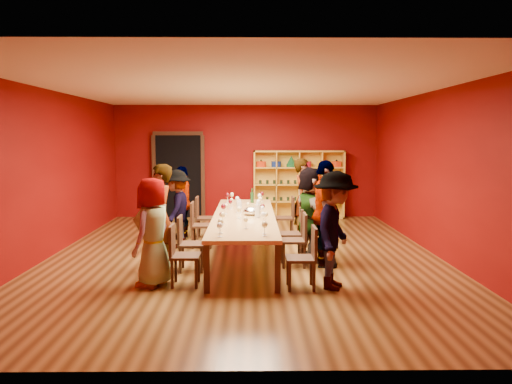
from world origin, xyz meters
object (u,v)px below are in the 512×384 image
person_left_3 (177,209)px  person_left_1 (160,218)px  chair_person_left_0 (180,252)px  wine_bottle (252,197)px  person_left_4 (183,202)px  person_right_1 (325,214)px  chair_person_left_3 (198,222)px  person_right_4 (303,198)px  chair_person_right_0 (306,254)px  person_right_0 (335,230)px  spittoon_bowl (251,211)px  chair_person_left_1 (187,240)px  tasting_table (244,218)px  chair_person_right_1 (298,237)px  shelving_unit (298,181)px  chair_person_left_4 (202,215)px  chair_person_right_4 (288,215)px  chair_person_right_2 (295,230)px  person_right_2 (311,213)px  person_left_0 (153,232)px

person_left_3 → person_left_1: bearing=5.9°
chair_person_left_0 → wine_bottle: bearing=73.1°
person_left_1 → wine_bottle: bearing=157.6°
person_left_4 → person_right_1: size_ratio=0.87×
chair_person_left_3 → person_right_4: person_right_4 is taller
chair_person_right_0 → person_right_0: (0.40, 0.00, 0.34)m
chair_person_left_3 → spittoon_bowl: spittoon_bowl is taller
chair_person_left_3 → person_right_1: 2.71m
person_left_4 → chair_person_right_0: size_ratio=1.73×
chair_person_left_1 → chair_person_left_3: 1.73m
chair_person_left_0 → spittoon_bowl: 2.12m
tasting_table → person_right_4: person_right_4 is taller
chair_person_left_0 → chair_person_right_1: 2.11m
person_right_0 → person_left_4: bearing=57.0°
chair_person_left_3 → wine_bottle: (1.06, 0.98, 0.37)m
person_left_1 → person_right_1: bearing=102.1°
shelving_unit → person_left_3: (-2.72, -3.59, -0.22)m
chair_person_left_4 → person_right_0: (2.22, -3.58, 0.34)m
chair_person_right_0 → person_right_1: (0.44, 1.24, 0.39)m
chair_person_left_4 → person_right_4: bearing=0.2°
chair_person_left_3 → person_left_3: size_ratio=0.58×
chair_person_right_4 → chair_person_left_3: bearing=-153.7°
person_left_1 → person_left_3: (0.01, 1.73, -0.10)m
person_left_3 → chair_person_right_2: bearing=74.7°
chair_person_left_4 → person_right_2: 2.77m
person_left_4 → chair_person_left_3: bearing=29.2°
person_left_1 → person_right_0: person_left_1 is taller
chair_person_left_3 → person_right_0: 3.51m
chair_person_right_4 → chair_person_right_1: bearing=-90.0°
person_left_0 → chair_person_left_4: person_left_0 is taller
chair_person_left_1 → chair_person_right_2: (1.82, 0.84, 0.00)m
chair_person_right_2 → spittoon_bowl: (-0.78, 0.17, 0.32)m
person_right_1 → person_left_0: bearing=117.1°
person_right_0 → person_right_1: size_ratio=0.95×
chair_person_left_0 → person_right_2: bearing=38.1°
tasting_table → chair_person_left_0: 2.03m
person_left_0 → spittoon_bowl: size_ratio=5.48×
person_left_1 → person_right_4: 3.67m
chair_person_left_1 → wine_bottle: 2.93m
person_left_3 → wine_bottle: (1.47, 0.98, 0.11)m
chair_person_left_1 → chair_person_right_2: size_ratio=1.00×
person_left_4 → wine_bottle: size_ratio=4.94×
chair_person_left_1 → person_right_4: 3.41m
chair_person_right_2 → chair_person_right_1: bearing=-90.0°
person_right_0 → person_left_1: bearing=90.5°
chair_person_right_0 → chair_person_right_2: size_ratio=1.00×
chair_person_left_3 → person_right_4: 2.36m
tasting_table → chair_person_right_4: chair_person_right_4 is taller
person_left_0 → chair_person_right_2: size_ratio=1.77×
tasting_table → person_left_0: bearing=-125.7°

